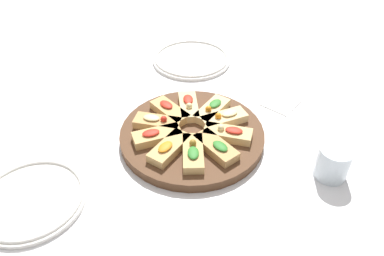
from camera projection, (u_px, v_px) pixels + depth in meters
ground_plane at (192, 139)px, 0.94m from camera, size 3.00×3.00×0.00m
serving_board at (192, 135)px, 0.94m from camera, size 0.36×0.36×0.02m
focaccia_slice_0 at (171, 148)px, 0.86m from camera, size 0.12×0.05×0.03m
focaccia_slice_1 at (193, 153)px, 0.85m from camera, size 0.12×0.11×0.03m
focaccia_slice_2 at (216, 147)px, 0.87m from camera, size 0.08×0.12×0.03m
focaccia_slice_3 at (228, 133)px, 0.90m from camera, size 0.09×0.12×0.03m
focaccia_slice_4 at (224, 119)px, 0.95m from camera, size 0.12×0.10×0.03m
focaccia_slice_5 at (211, 109)px, 0.98m from camera, size 0.12×0.05×0.03m
focaccia_slice_6 at (189, 106)px, 0.99m from camera, size 0.12×0.11×0.03m
focaccia_slice_7 at (170, 111)px, 0.97m from camera, size 0.07×0.12×0.03m
focaccia_slice_8 at (157, 123)px, 0.94m from camera, size 0.09×0.12×0.03m
focaccia_slice_9 at (157, 136)px, 0.90m from camera, size 0.12×0.10×0.03m
plate_left at (31, 199)px, 0.78m from camera, size 0.23×0.23×0.02m
plate_right at (191, 59)px, 1.24m from camera, size 0.26×0.26×0.02m
water_glass at (333, 163)px, 0.82m from camera, size 0.07×0.07×0.08m
napkin_stack at (281, 102)px, 1.06m from camera, size 0.11×0.09×0.00m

